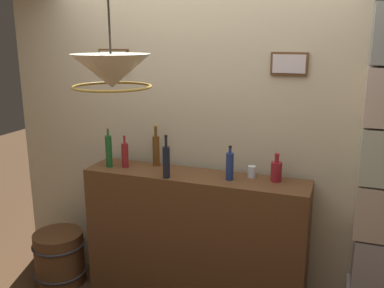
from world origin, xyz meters
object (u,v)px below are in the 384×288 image
liquor_bottle_gin (276,171)px  glass_tumbler_rocks (252,172)px  liquor_bottle_mezcal (230,166)px  liquor_bottle_scotch (166,161)px  liquor_bottle_bourbon (109,151)px  pendant_lamp (111,72)px  wooden_barrel (60,257)px  liquor_bottle_rum (156,150)px  liquor_bottle_sherry (125,155)px

liquor_bottle_gin → glass_tumbler_rocks: (-0.18, 0.03, -0.03)m
liquor_bottle_mezcal → liquor_bottle_scotch: size_ratio=0.79×
glass_tumbler_rocks → liquor_bottle_scotch: bearing=-158.9°
liquor_bottle_scotch → liquor_bottle_bourbon: (-0.53, 0.09, 0.01)m
liquor_bottle_bourbon → pendant_lamp: bearing=-55.6°
liquor_bottle_gin → liquor_bottle_bourbon: 1.30m
pendant_lamp → glass_tumbler_rocks: bearing=49.5°
liquor_bottle_gin → wooden_barrel: (-1.80, -0.18, -0.94)m
liquor_bottle_rum → liquor_bottle_mezcal: (0.64, -0.14, -0.03)m
liquor_bottle_gin → glass_tumbler_rocks: bearing=171.8°
glass_tumbler_rocks → liquor_bottle_gin: bearing=-8.2°
glass_tumbler_rocks → liquor_bottle_bourbon: bearing=-173.2°
liquor_bottle_mezcal → glass_tumbler_rocks: size_ratio=2.97×
liquor_bottle_rum → liquor_bottle_bourbon: 0.37m
liquor_bottle_gin → liquor_bottle_bourbon: liquor_bottle_bourbon is taller
glass_tumbler_rocks → pendant_lamp: 1.28m
liquor_bottle_sherry → liquor_bottle_scotch: liquor_bottle_scotch is taller
liquor_bottle_sherry → liquor_bottle_scotch: bearing=-17.0°
liquor_bottle_scotch → pendant_lamp: bearing=-98.9°
liquor_bottle_sherry → wooden_barrel: (-0.63, -0.10, -0.96)m
liquor_bottle_sherry → glass_tumbler_rocks: liquor_bottle_sherry is taller
liquor_bottle_mezcal → liquor_bottle_gin: size_ratio=1.24×
liquor_bottle_scotch → liquor_bottle_mezcal: bearing=14.6°
liquor_bottle_mezcal → liquor_bottle_gin: liquor_bottle_mezcal is taller
liquor_bottle_gin → liquor_bottle_bourbon: bearing=-175.3°
liquor_bottle_gin → pendant_lamp: size_ratio=0.36×
wooden_barrel → liquor_bottle_mezcal: bearing=3.6°
liquor_bottle_bourbon → liquor_bottle_mezcal: bearing=1.4°
liquor_bottle_gin → pendant_lamp: pendant_lamp is taller
liquor_bottle_mezcal → liquor_bottle_bourbon: bearing=-178.6°
liquor_bottle_sherry → liquor_bottle_mezcal: liquor_bottle_sherry is taller
liquor_bottle_scotch → pendant_lamp: size_ratio=0.57×
liquor_bottle_bourbon → liquor_bottle_scotch: bearing=-9.8°
liquor_bottle_mezcal → liquor_bottle_scotch: (-0.45, -0.12, 0.02)m
liquor_bottle_rum → liquor_bottle_scotch: size_ratio=1.04×
wooden_barrel → glass_tumbler_rocks: bearing=7.2°
liquor_bottle_mezcal → liquor_bottle_bourbon: (-0.98, -0.02, 0.03)m
liquor_bottle_rum → glass_tumbler_rocks: liquor_bottle_rum is taller
liquor_bottle_gin → liquor_bottle_bourbon: size_ratio=0.64×
liquor_bottle_scotch → liquor_bottle_gin: bearing=14.6°
liquor_bottle_rum → liquor_bottle_gin: size_ratio=1.63×
liquor_bottle_mezcal → pendant_lamp: pendant_lamp is taller
liquor_bottle_rum → glass_tumbler_rocks: size_ratio=3.90×
liquor_bottle_rum → liquor_bottle_sherry: bearing=-149.0°
liquor_bottle_bourbon → pendant_lamp: (0.45, -0.65, 0.68)m
liquor_bottle_sherry → wooden_barrel: liquor_bottle_sherry is taller
liquor_bottle_sherry → liquor_bottle_mezcal: (0.85, -0.01, 0.00)m
liquor_bottle_rum → liquor_bottle_sherry: (-0.21, -0.13, -0.03)m
pendant_lamp → wooden_barrel: (-0.95, 0.58, -1.67)m
pendant_lamp → wooden_barrel: size_ratio=1.23×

